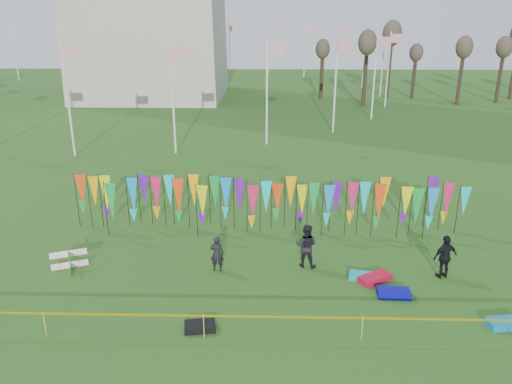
{
  "coord_description": "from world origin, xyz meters",
  "views": [
    {
      "loc": [
        0.15,
        -14.87,
        9.85
      ],
      "look_at": [
        -0.38,
        6.0,
        2.34
      ],
      "focal_mm": 35.0,
      "sensor_mm": 36.0,
      "label": 1
    }
  ],
  "objects_px": {
    "box_kite": "(69,259)",
    "person_mid": "(306,246)",
    "person_left": "(217,254)",
    "kite_bag_turquoise": "(364,277)",
    "kite_bag_blue": "(394,293)",
    "person_right": "(445,257)",
    "kite_bag_black": "(200,326)",
    "kite_bag_teal": "(506,323)",
    "kite_bag_red": "(375,278)"
  },
  "relations": [
    {
      "from": "person_mid",
      "to": "kite_bag_teal",
      "type": "bearing_deg",
      "value": 163.22
    },
    {
      "from": "person_right",
      "to": "kite_bag_black",
      "type": "bearing_deg",
      "value": 2.3
    },
    {
      "from": "box_kite",
      "to": "kite_bag_red",
      "type": "xyz_separation_m",
      "value": [
        12.27,
        -0.72,
        -0.29
      ]
    },
    {
      "from": "box_kite",
      "to": "kite_bag_blue",
      "type": "height_order",
      "value": "box_kite"
    },
    {
      "from": "kite_bag_blue",
      "to": "kite_bag_teal",
      "type": "bearing_deg",
      "value": -28.56
    },
    {
      "from": "kite_bag_red",
      "to": "person_left",
      "type": "bearing_deg",
      "value": 173.65
    },
    {
      "from": "person_right",
      "to": "kite_bag_black",
      "type": "height_order",
      "value": "person_right"
    },
    {
      "from": "person_right",
      "to": "kite_bag_teal",
      "type": "height_order",
      "value": "person_right"
    },
    {
      "from": "kite_bag_red",
      "to": "person_right",
      "type": "bearing_deg",
      "value": 7.98
    },
    {
      "from": "person_mid",
      "to": "person_right",
      "type": "xyz_separation_m",
      "value": [
        5.36,
        -0.79,
        -0.03
      ]
    },
    {
      "from": "person_right",
      "to": "kite_bag_blue",
      "type": "bearing_deg",
      "value": 13.23
    },
    {
      "from": "kite_bag_blue",
      "to": "kite_bag_red",
      "type": "distance_m",
      "value": 1.19
    },
    {
      "from": "person_left",
      "to": "kite_bag_turquoise",
      "type": "xyz_separation_m",
      "value": [
        5.82,
        -0.56,
        -0.64
      ]
    },
    {
      "from": "kite_bag_turquoise",
      "to": "person_left",
      "type": "bearing_deg",
      "value": 174.52
    },
    {
      "from": "box_kite",
      "to": "person_left",
      "type": "distance_m",
      "value": 6.06
    },
    {
      "from": "box_kite",
      "to": "person_mid",
      "type": "bearing_deg",
      "value": 2.66
    },
    {
      "from": "kite_bag_blue",
      "to": "kite_bag_black",
      "type": "bearing_deg",
      "value": -161.96
    },
    {
      "from": "kite_bag_red",
      "to": "kite_bag_teal",
      "type": "relative_size",
      "value": 1.05
    },
    {
      "from": "kite_bag_turquoise",
      "to": "kite_bag_black",
      "type": "height_order",
      "value": "kite_bag_black"
    },
    {
      "from": "kite_bag_black",
      "to": "kite_bag_red",
      "type": "bearing_deg",
      "value": 27.48
    },
    {
      "from": "kite_bag_turquoise",
      "to": "kite_bag_teal",
      "type": "distance_m",
      "value": 5.15
    },
    {
      "from": "kite_bag_turquoise",
      "to": "kite_bag_teal",
      "type": "height_order",
      "value": "kite_bag_teal"
    },
    {
      "from": "kite_bag_teal",
      "to": "person_right",
      "type": "bearing_deg",
      "value": 107.59
    },
    {
      "from": "kite_bag_black",
      "to": "kite_bag_teal",
      "type": "relative_size",
      "value": 0.81
    },
    {
      "from": "person_left",
      "to": "kite_bag_blue",
      "type": "bearing_deg",
      "value": 167.1
    },
    {
      "from": "person_left",
      "to": "kite_bag_red",
      "type": "distance_m",
      "value": 6.29
    },
    {
      "from": "kite_bag_turquoise",
      "to": "kite_bag_blue",
      "type": "xyz_separation_m",
      "value": [
        0.88,
        -1.22,
        0.01
      ]
    },
    {
      "from": "box_kite",
      "to": "kite_bag_black",
      "type": "height_order",
      "value": "box_kite"
    },
    {
      "from": "kite_bag_turquoise",
      "to": "box_kite",
      "type": "bearing_deg",
      "value": 177.16
    },
    {
      "from": "box_kite",
      "to": "kite_bag_turquoise",
      "type": "bearing_deg",
      "value": -2.84
    },
    {
      "from": "person_right",
      "to": "kite_bag_black",
      "type": "xyz_separation_m",
      "value": [
        -9.14,
        -3.71,
        -0.78
      ]
    },
    {
      "from": "box_kite",
      "to": "person_right",
      "type": "bearing_deg",
      "value": -1.29
    },
    {
      "from": "person_mid",
      "to": "kite_bag_teal",
      "type": "height_order",
      "value": "person_mid"
    },
    {
      "from": "kite_bag_black",
      "to": "person_right",
      "type": "bearing_deg",
      "value": 22.1
    },
    {
      "from": "person_left",
      "to": "kite_bag_blue",
      "type": "xyz_separation_m",
      "value": [
        6.7,
        -1.78,
        -0.63
      ]
    },
    {
      "from": "person_mid",
      "to": "kite_bag_blue",
      "type": "height_order",
      "value": "person_mid"
    },
    {
      "from": "kite_bag_turquoise",
      "to": "kite_bag_black",
      "type": "bearing_deg",
      "value": -150.02
    },
    {
      "from": "person_left",
      "to": "person_mid",
      "type": "distance_m",
      "value": 3.64
    },
    {
      "from": "box_kite",
      "to": "person_mid",
      "type": "distance_m",
      "value": 9.67
    },
    {
      "from": "kite_bag_blue",
      "to": "person_left",
      "type": "bearing_deg",
      "value": 165.11
    },
    {
      "from": "person_right",
      "to": "kite_bag_black",
      "type": "relative_size",
      "value": 1.77
    },
    {
      "from": "box_kite",
      "to": "person_left",
      "type": "xyz_separation_m",
      "value": [
        6.05,
        -0.03,
        0.35
      ]
    },
    {
      "from": "kite_bag_blue",
      "to": "kite_bag_black",
      "type": "height_order",
      "value": "kite_bag_blue"
    },
    {
      "from": "kite_bag_red",
      "to": "kite_bag_black",
      "type": "distance_m",
      "value": 7.21
    },
    {
      "from": "person_right",
      "to": "person_left",
      "type": "bearing_deg",
      "value": -21.78
    },
    {
      "from": "kite_bag_black",
      "to": "kite_bag_turquoise",
      "type": "bearing_deg",
      "value": 29.98
    },
    {
      "from": "person_left",
      "to": "kite_bag_black",
      "type": "bearing_deg",
      "value": 89.45
    },
    {
      "from": "person_right",
      "to": "kite_bag_turquoise",
      "type": "distance_m",
      "value": 3.24
    },
    {
      "from": "person_left",
      "to": "kite_bag_black",
      "type": "distance_m",
      "value": 4.07
    },
    {
      "from": "person_mid",
      "to": "kite_bag_red",
      "type": "xyz_separation_m",
      "value": [
        2.62,
        -1.17,
        -0.8
      ]
    }
  ]
}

